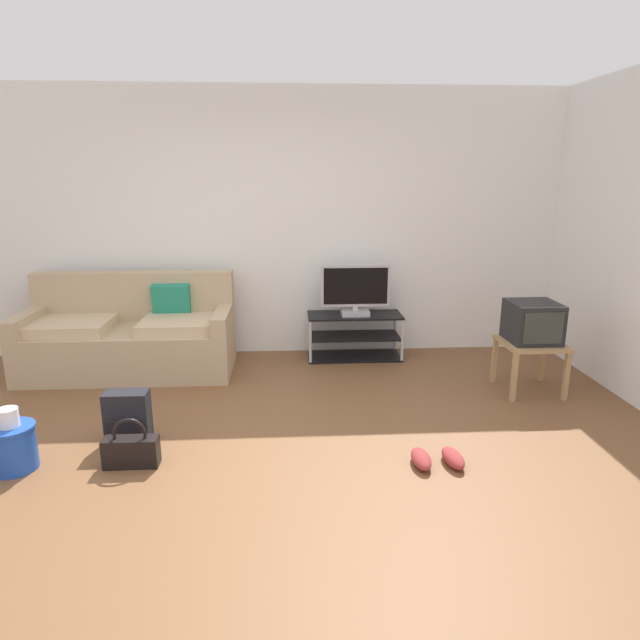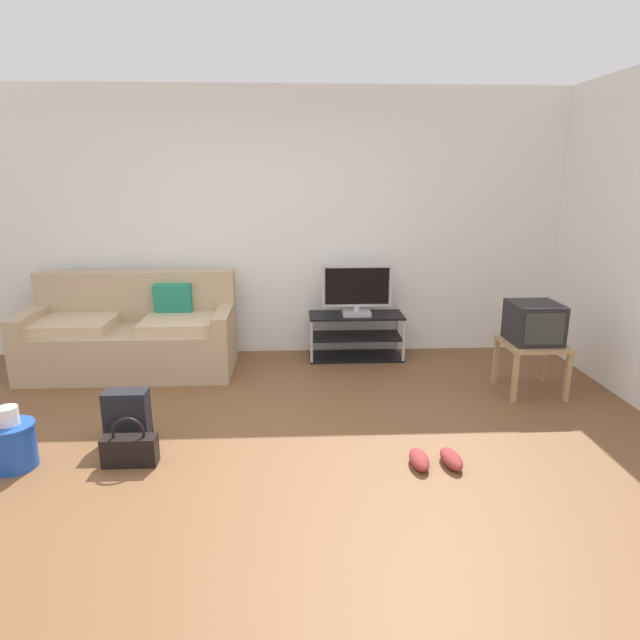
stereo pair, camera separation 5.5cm
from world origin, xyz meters
TOP-DOWN VIEW (x-y plane):
  - ground_plane at (0.00, 0.00)m, footprint 9.00×9.80m
  - wall_back at (0.00, 2.45)m, footprint 9.00×0.10m
  - couch at (-1.34, 1.88)m, footprint 1.94×0.86m
  - tv_stand at (0.86, 2.14)m, footprint 0.96×0.41m
  - flat_tv at (0.86, 2.12)m, footprint 0.70×0.22m
  - side_table at (2.27, 1.13)m, footprint 0.51×0.51m
  - crt_tv at (2.27, 1.15)m, footprint 0.40×0.42m
  - backpack at (-0.96, 0.34)m, footprint 0.30×0.23m
  - handbag at (-0.86, 0.02)m, footprint 0.35×0.12m
  - cleaning_bucket at (-1.60, 0.02)m, footprint 0.30×0.30m
  - sneakers_pair at (1.13, -0.09)m, footprint 0.35×0.28m

SIDE VIEW (x-z plane):
  - ground_plane at x=0.00m, z-range -0.02..0.00m
  - sneakers_pair at x=1.13m, z-range 0.00..0.09m
  - handbag at x=-0.86m, z-range -0.06..0.28m
  - cleaning_bucket at x=-1.60m, z-range -0.03..0.38m
  - backpack at x=-0.96m, z-range 0.00..0.38m
  - tv_stand at x=0.86m, z-range 0.00..0.46m
  - couch at x=-1.34m, z-range -0.12..0.80m
  - side_table at x=2.27m, z-range 0.15..0.60m
  - crt_tv at x=2.27m, z-range 0.45..0.79m
  - flat_tv at x=0.86m, z-range 0.46..0.98m
  - wall_back at x=0.00m, z-range 0.00..2.70m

